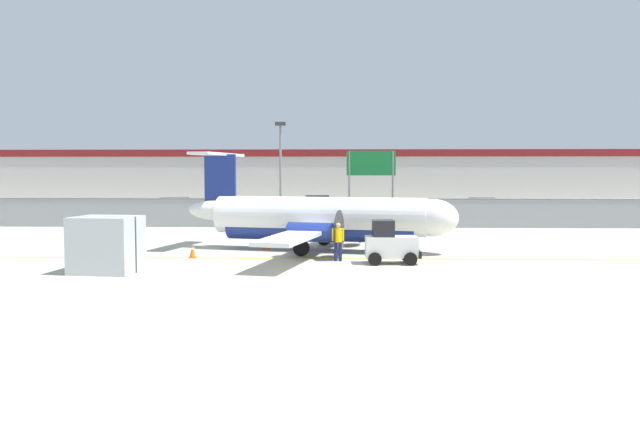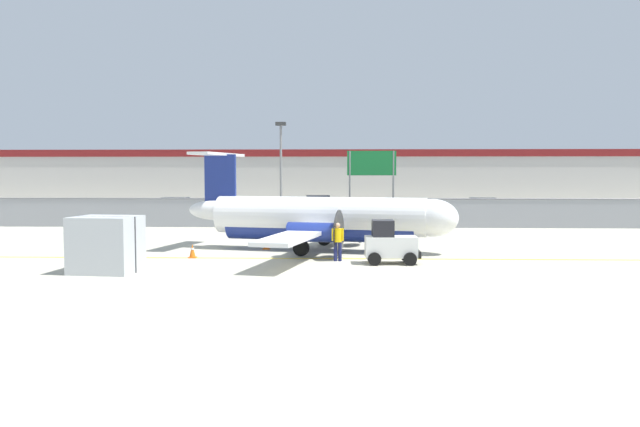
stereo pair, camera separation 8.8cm
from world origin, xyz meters
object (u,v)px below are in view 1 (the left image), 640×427
Objects in this scene: ground_crew_worker at (338,240)px; cargo_container at (107,244)px; baggage_tug at (390,244)px; parked_car_2 at (318,203)px; traffic_cone_near_left at (193,251)px; commuter_airplane at (324,219)px; parked_car_1 at (238,206)px; parked_car_3 at (397,209)px; apron_light_pole at (281,167)px; highway_sign at (371,169)px; traffic_cone_near_right at (266,243)px; parked_car_0 at (173,206)px; parked_car_4 at (480,207)px.

ground_crew_worker is 0.65× the size of cargo_container.
baggage_tug is 34.37m from parked_car_2.
ground_crew_worker is at bearing -6.93° from traffic_cone_near_left.
commuter_airplane is 3.75m from ground_crew_worker.
ground_crew_worker reaches higher than traffic_cone_near_left.
parked_car_3 is (13.79, -3.63, 0.00)m from parked_car_1.
apron_light_pole is (-1.84, -19.11, 3.41)m from parked_car_2.
cargo_container is 25.01m from highway_sign.
traffic_cone_near_left is at bearing -131.96° from traffic_cone_near_right.
parked_car_2 is (-2.07, 33.41, -0.06)m from ground_crew_worker.
traffic_cone_near_right is at bearing -100.89° from parked_car_2.
ground_crew_worker is at bearing 161.38° from baggage_tug.
traffic_cone_near_right is 0.15× the size of parked_car_0.
ground_crew_worker is at bearing -66.33° from commuter_airplane.
baggage_tug is 19.60m from highway_sign.
cargo_container is 4.90m from traffic_cone_near_left.
parked_car_2 is at bearing 84.51° from apron_light_pole.
highway_sign is (0.12, 19.33, 3.28)m from baggage_tug.
baggage_tug reaches higher than parked_car_4.
traffic_cone_near_left is at bearing -105.79° from parked_car_2.
apron_light_pole is at bearing 113.49° from parked_car_1.
cargo_container is 38.18m from parked_car_4.
parked_car_0 is 5.82m from parked_car_1.
parked_car_1 is (0.03, 31.32, -0.21)m from cargo_container.
parked_car_0 is 19.92m from parked_car_3.
parked_car_2 is at bearing 86.86° from traffic_cone_near_right.
cargo_container is (-11.28, -2.72, 0.24)m from baggage_tug.
parked_car_2 is at bearing -152.64° from parked_car_0.
commuter_airplane is at bearing -73.35° from apron_light_pole.
commuter_airplane is at bearing 122.77° from baggage_tug.
parked_car_2 is 11.40m from parked_car_3.
highway_sign reaches higher than parked_car_3.
parked_car_4 is at bearing 56.01° from traffic_cone_near_right.
parked_car_4 is at bearing 43.08° from highway_sign.
ground_crew_worker is 2.66× the size of traffic_cone_near_right.
parked_car_1 is at bearing 159.36° from parked_car_3.
traffic_cone_near_left is at bearing -142.17° from commuter_airplane.
parked_car_2 is (-1.36, 29.79, -0.71)m from commuter_airplane.
parked_car_2 and parked_car_3 have the same top height.
parked_car_4 reaches higher than traffic_cone_near_left.
traffic_cone_near_right is 0.09× the size of apron_light_pole.
parked_car_0 is at bearing 7.28° from parked_car_4.
ground_crew_worker is 2.66× the size of traffic_cone_near_left.
cargo_container reaches higher than parked_car_4.
commuter_airplane is 24.94× the size of traffic_cone_near_right.
highway_sign is at bearing 155.61° from parked_car_0.
traffic_cone_near_left is 4.48m from traffic_cone_near_right.
parked_car_0 is (-14.84, 27.80, -0.06)m from ground_crew_worker.
baggage_tug is 0.54× the size of parked_car_3.
cargo_container is 0.61× the size of parked_car_1.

